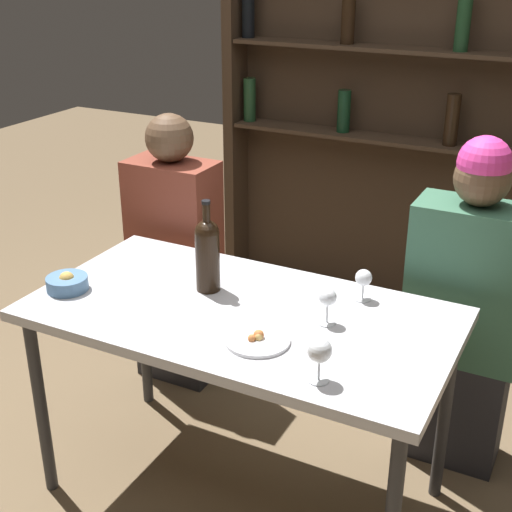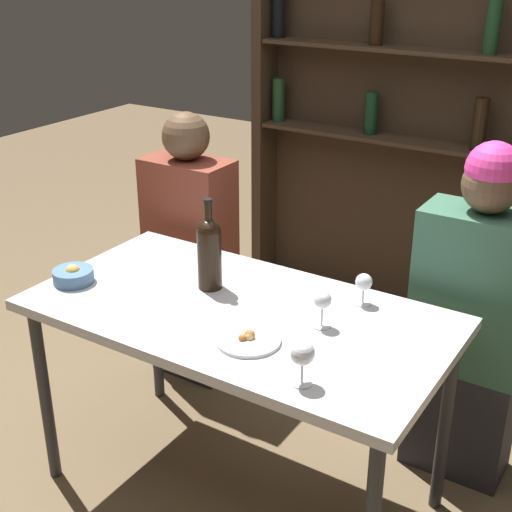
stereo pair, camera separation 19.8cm
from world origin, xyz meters
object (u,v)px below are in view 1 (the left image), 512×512
wine_glass_0 (328,299)px  wine_glass_2 (320,352)px  seated_person_left (175,259)px  wine_bottle (207,252)px  wine_glass_1 (363,279)px  snack_bowl (67,283)px  seated_person_right (464,315)px  food_plate_0 (258,340)px

wine_glass_0 → wine_glass_2: size_ratio=0.92×
wine_glass_2 → seated_person_left: bearing=140.8°
wine_bottle → wine_glass_1: 0.54m
wine_bottle → wine_glass_1: size_ratio=2.98×
snack_bowl → seated_person_right: seated_person_right is taller
wine_bottle → snack_bowl: wine_bottle is taller
food_plate_0 → snack_bowl: 0.75m
wine_bottle → wine_glass_0: 0.46m
wine_glass_1 → seated_person_right: seated_person_right is taller
seated_person_left → seated_person_right: 1.26m
wine_glass_0 → food_plate_0: (-0.14, -0.20, -0.08)m
wine_bottle → seated_person_left: seated_person_left is taller
wine_bottle → seated_person_left: 0.75m
wine_glass_1 → wine_bottle: bearing=-161.0°
snack_bowl → seated_person_left: seated_person_left is taller
wine_glass_0 → wine_bottle: bearing=175.4°
wine_glass_0 → food_plate_0: 0.26m
wine_bottle → wine_glass_2: 0.66m
wine_glass_1 → food_plate_0: wine_glass_1 is taller
wine_bottle → seated_person_right: (0.79, 0.49, -0.29)m
wine_glass_0 → seated_person_left: bearing=150.4°
wine_glass_2 → food_plate_0: (-0.24, 0.11, -0.08)m
wine_glass_0 → wine_glass_2: wine_glass_2 is taller
wine_glass_0 → wine_glass_1: (0.05, 0.21, -0.01)m
wine_glass_1 → snack_bowl: bearing=-156.9°
food_plate_0 → wine_glass_0: bearing=55.2°
wine_bottle → seated_person_right: size_ratio=0.25×
seated_person_left → wine_glass_1: bearing=-18.1°
snack_bowl → seated_person_left: (-0.03, 0.72, -0.20)m
snack_bowl → wine_bottle: bearing=27.6°
wine_glass_2 → food_plate_0: bearing=156.2°
wine_glass_1 → food_plate_0: (-0.19, -0.41, -0.07)m
food_plate_0 → snack_bowl: bearing=179.0°
wine_glass_1 → seated_person_right: bearing=47.5°
wine_bottle → snack_bowl: bearing=-152.4°
snack_bowl → wine_glass_0: bearing=12.1°
food_plate_0 → snack_bowl: (-0.75, 0.01, 0.02)m
snack_bowl → seated_person_right: 1.43m
snack_bowl → seated_person_right: (1.23, 0.72, -0.17)m
wine_glass_0 → seated_person_left: (-0.93, 0.53, -0.26)m
wine_bottle → seated_person_right: 0.98m
wine_glass_0 → snack_bowl: 0.92m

